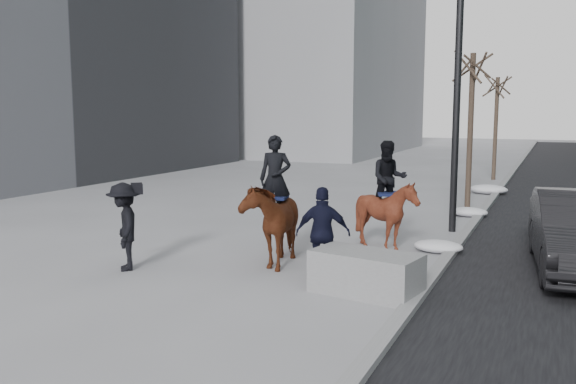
% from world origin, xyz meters
% --- Properties ---
extents(ground, '(120.00, 120.00, 0.00)m').
position_xyz_m(ground, '(0.00, 0.00, 0.00)').
color(ground, gray).
rests_on(ground, ground).
extents(curb, '(0.25, 90.00, 0.12)m').
position_xyz_m(curb, '(3.00, 10.00, 0.06)').
color(curb, gray).
rests_on(curb, ground).
extents(planter, '(1.99, 1.25, 0.74)m').
position_xyz_m(planter, '(2.11, -0.21, 0.37)').
color(planter, gray).
rests_on(planter, ground).
extents(tree_near, '(1.20, 1.20, 5.52)m').
position_xyz_m(tree_near, '(2.40, 10.36, 2.76)').
color(tree_near, '#382D21').
rests_on(tree_near, ground).
extents(tree_far, '(1.20, 1.20, 5.13)m').
position_xyz_m(tree_far, '(2.40, 18.93, 2.57)').
color(tree_far, '#3C3023').
rests_on(tree_far, ground).
extents(mounted_left, '(1.38, 2.22, 2.67)m').
position_xyz_m(mounted_left, '(-0.30, 1.09, 0.99)').
color(mounted_left, '#512010').
rests_on(mounted_left, ground).
extents(mounted_right, '(1.75, 1.85, 2.49)m').
position_xyz_m(mounted_right, '(1.55, 3.23, 1.00)').
color(mounted_right, '#45180D').
rests_on(mounted_right, ground).
extents(feeder, '(1.11, 1.00, 1.75)m').
position_xyz_m(feeder, '(1.08, 0.39, 0.88)').
color(feeder, black).
rests_on(feeder, ground).
extents(camera_crew, '(1.23, 1.29, 1.75)m').
position_xyz_m(camera_crew, '(-2.76, -0.61, 0.89)').
color(camera_crew, black).
rests_on(camera_crew, ground).
extents(lamppost, '(0.25, 3.30, 9.09)m').
position_xyz_m(lamppost, '(2.60, 5.69, 4.99)').
color(lamppost, black).
rests_on(lamppost, ground).
extents(snow_piles, '(1.41, 11.22, 0.36)m').
position_xyz_m(snow_piles, '(2.70, 10.04, 0.16)').
color(snow_piles, silver).
rests_on(snow_piles, ground).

